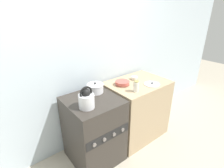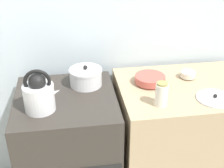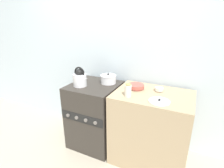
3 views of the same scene
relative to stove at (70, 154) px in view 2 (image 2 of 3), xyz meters
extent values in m
cube|color=silver|center=(0.00, 0.41, 0.80)|extent=(7.00, 0.06, 2.50)
cube|color=#332D28|center=(0.00, 0.00, 0.00)|extent=(0.62, 0.64, 0.89)
cube|color=tan|center=(0.78, 0.01, 0.00)|extent=(0.88, 0.65, 0.90)
cylinder|color=silver|center=(-0.14, -0.11, 0.52)|extent=(0.17, 0.17, 0.16)
sphere|color=black|center=(-0.14, -0.11, 0.63)|extent=(0.10, 0.10, 0.10)
torus|color=black|center=(-0.14, -0.11, 0.62)|extent=(0.15, 0.02, 0.15)
cone|color=silver|center=(-0.06, -0.11, 0.55)|extent=(0.09, 0.04, 0.07)
cylinder|color=silver|center=(0.14, 0.14, 0.50)|extent=(0.21, 0.21, 0.10)
cylinder|color=silver|center=(0.14, 0.14, 0.55)|extent=(0.21, 0.21, 0.01)
sphere|color=black|center=(0.14, 0.14, 0.57)|extent=(0.03, 0.03, 0.03)
cylinder|color=#B75147|center=(0.55, 0.08, 0.46)|extent=(0.09, 0.09, 0.01)
cylinder|color=#B75147|center=(0.55, 0.08, 0.49)|extent=(0.20, 0.20, 0.04)
cylinder|color=beige|center=(0.82, 0.12, 0.46)|extent=(0.04, 0.04, 0.01)
cylinder|color=beige|center=(0.82, 0.12, 0.48)|extent=(0.10, 0.10, 0.04)
cylinder|color=silver|center=(0.55, -0.19, 0.52)|extent=(0.07, 0.07, 0.13)
cylinder|color=#998C4C|center=(0.55, -0.19, 0.60)|extent=(0.06, 0.06, 0.01)
cylinder|color=silver|center=(0.88, -0.17, 0.46)|extent=(0.22, 0.22, 0.01)
sphere|color=black|center=(0.88, -0.17, 0.48)|extent=(0.02, 0.02, 0.02)
camera|label=1|loc=(-0.95, -1.57, 1.45)|focal=28.00mm
camera|label=2|loc=(0.04, -1.65, 1.43)|focal=50.00mm
camera|label=3|loc=(1.15, -1.85, 1.24)|focal=28.00mm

